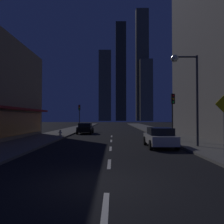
{
  "coord_description": "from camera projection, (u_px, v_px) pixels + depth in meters",
  "views": [
    {
      "loc": [
        0.19,
        -7.47,
        2.19
      ],
      "look_at": [
        0.0,
        25.52,
        3.0
      ],
      "focal_mm": 36.14,
      "sensor_mm": 36.0,
      "label": 1
    }
  ],
  "objects": [
    {
      "name": "ground_plane",
      "position": [
        112.0,
        130.0,
        39.4
      ],
      "size": [
        78.0,
        136.0,
        0.1
      ],
      "primitive_type": "cube",
      "color": "black"
    },
    {
      "name": "sidewalk_right",
      "position": [
        152.0,
        130.0,
        39.36
      ],
      "size": [
        4.0,
        76.0,
        0.15
      ],
      "primitive_type": "cube",
      "color": "#605E59",
      "rests_on": "ground"
    },
    {
      "name": "sidewalk_left",
      "position": [
        72.0,
        130.0,
        39.45
      ],
      "size": [
        4.0,
        76.0,
        0.15
      ],
      "primitive_type": "cube",
      "color": "#605E59",
      "rests_on": "ground"
    },
    {
      "name": "lane_marking_center",
      "position": [
        111.0,
        149.0,
        15.81
      ],
      "size": [
        0.16,
        23.0,
        0.01
      ],
      "color": "silver",
      "rests_on": "ground"
    },
    {
      "name": "skyscraper_distant_tall",
      "position": [
        105.0,
        86.0,
        146.95
      ],
      "size": [
        7.94,
        6.7,
        45.67
      ],
      "primitive_type": "cube",
      "color": "brown",
      "rests_on": "ground"
    },
    {
      "name": "skyscraper_distant_mid",
      "position": [
        121.0,
        72.0,
        147.84
      ],
      "size": [
        6.75,
        6.39,
        64.51
      ],
      "primitive_type": "cube",
      "color": "#373429",
      "rests_on": "ground"
    },
    {
      "name": "skyscraper_distant_short",
      "position": [
        142.0,
        65.0,
        151.49
      ],
      "size": [
        8.42,
        5.3,
        75.23
      ],
      "primitive_type": "cube",
      "color": "brown",
      "rests_on": "ground"
    },
    {
      "name": "skyscraper_distant_slender",
      "position": [
        146.0,
        90.0,
        146.64
      ],
      "size": [
        8.16,
        7.82,
        39.77
      ],
      "primitive_type": "cube",
      "color": "#65604C",
      "rests_on": "ground"
    },
    {
      "name": "car_parked_near",
      "position": [
        160.0,
        137.0,
        16.49
      ],
      "size": [
        1.98,
        4.24,
        1.45
      ],
      "color": "silver",
      "rests_on": "ground"
    },
    {
      "name": "car_parked_far",
      "position": [
        85.0,
        128.0,
        30.48
      ],
      "size": [
        1.98,
        4.24,
        1.45
      ],
      "color": "black",
      "rests_on": "ground"
    },
    {
      "name": "fire_hydrant_far_left",
      "position": [
        60.0,
        133.0,
        25.82
      ],
      "size": [
        0.42,
        0.3,
        0.65
      ],
      "color": "#B2B2B2",
      "rests_on": "sidewalk_left"
    },
    {
      "name": "traffic_light_near_right",
      "position": [
        173.0,
        106.0,
        20.08
      ],
      "size": [
        0.32,
        0.48,
        4.2
      ],
      "color": "#2D2D2D",
      "rests_on": "sidewalk_right"
    },
    {
      "name": "traffic_light_far_left",
      "position": [
        79.0,
        112.0,
        37.72
      ],
      "size": [
        0.32,
        0.48,
        4.2
      ],
      "color": "#2D2D2D",
      "rests_on": "sidewalk_left"
    },
    {
      "name": "street_lamp_right",
      "position": [
        186.0,
        77.0,
        16.13
      ],
      "size": [
        1.96,
        0.56,
        6.58
      ],
      "color": "#38383D",
      "rests_on": "sidewalk_right"
    },
    {
      "name": "pedestrian_crossing_sign",
      "position": [
        224.0,
        121.0,
        10.94
      ],
      "size": [
        0.91,
        0.08,
        3.15
      ],
      "color": "slate",
      "rests_on": "sidewalk_right"
    }
  ]
}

